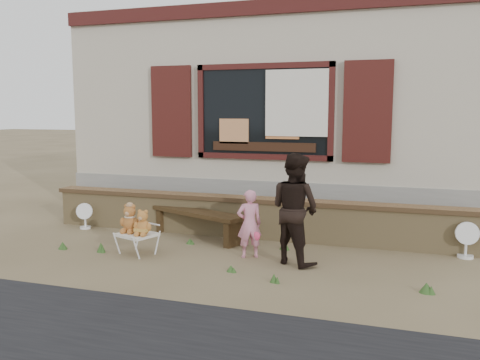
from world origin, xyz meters
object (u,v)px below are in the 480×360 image
(teddy_bear_left, at_px, (130,218))
(adult, at_px, (295,209))
(teddy_bear_right, at_px, (143,222))
(bench, at_px, (197,218))
(folding_chair, at_px, (137,235))
(child, at_px, (249,224))

(teddy_bear_left, distance_m, adult, 2.41)
(teddy_bear_left, height_order, teddy_bear_right, teddy_bear_left)
(teddy_bear_right, height_order, adult, adult)
(bench, relative_size, folding_chair, 2.87)
(child, bearing_deg, teddy_bear_right, -12.43)
(folding_chair, bearing_deg, teddy_bear_right, -0.00)
(child, distance_m, adult, 0.72)
(teddy_bear_left, distance_m, child, 1.75)
(teddy_bear_right, relative_size, child, 0.38)
(adult, bearing_deg, teddy_bear_right, 37.92)
(folding_chair, height_order, teddy_bear_left, teddy_bear_left)
(bench, distance_m, teddy_bear_right, 1.25)
(bench, height_order, adult, adult)
(folding_chair, relative_size, teddy_bear_right, 1.67)
(teddy_bear_left, bearing_deg, child, 30.27)
(folding_chair, distance_m, teddy_bear_right, 0.26)
(teddy_bear_left, relative_size, child, 0.43)
(folding_chair, height_order, child, child)
(bench, relative_size, teddy_bear_right, 4.79)
(teddy_bear_left, xyz_separation_m, teddy_bear_right, (0.26, -0.10, -0.02))
(folding_chair, bearing_deg, adult, 27.27)
(bench, bearing_deg, adult, -3.01)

